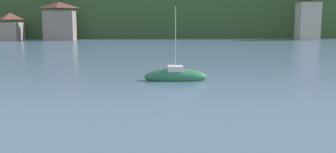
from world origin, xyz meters
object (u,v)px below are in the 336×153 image
object	(u,v)px
shore_building_westcentral	(60,22)
shore_building_central	(308,18)
shore_building_west	(11,27)
sailboat_far_2	(175,76)

from	to	relation	value
shore_building_westcentral	shore_building_central	xyz separation A→B (m)	(57.52, -0.08, 0.93)
shore_building_west	shore_building_central	world-z (taller)	shore_building_central
shore_building_central	shore_building_west	bearing A→B (deg)	179.32
shore_building_west	shore_building_central	xyz separation A→B (m)	(69.02, -0.82, 2.08)
shore_building_central	sailboat_far_2	xyz separation A→B (m)	(-33.71, -56.88, -4.81)
shore_building_west	shore_building_westcentral	size ratio (longest dim) A/B	0.72
sailboat_far_2	shore_building_central	bearing A→B (deg)	60.14
shore_building_westcentral	sailboat_far_2	bearing A→B (deg)	-67.31
shore_building_central	sailboat_far_2	size ratio (longest dim) A/B	1.75
shore_building_westcentral	shore_building_west	bearing A→B (deg)	176.35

